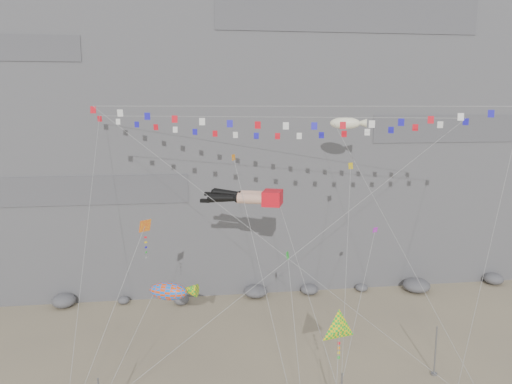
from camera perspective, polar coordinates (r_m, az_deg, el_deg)
The scene contains 15 objects.
ground at distance 40.42m, azimuth 3.53°, elevation -20.85°, with size 120.00×120.00×0.00m, color #9A8B6A.
cliff at distance 66.44m, azimuth -1.89°, elevation 13.76°, with size 80.00×28.00×50.00m, color slate.
talus_boulders at distance 55.24m, azimuth -0.04°, elevation -11.31°, with size 60.00×3.00×1.20m, color #59585D, non-canonical shape.
anchor_pole_right at distance 42.58m, azimuth 19.82°, elevation -16.71°, with size 0.12×0.12×3.98m, color gray.
legs_kite at distance 41.47m, azimuth -0.65°, elevation -0.60°, with size 8.91×16.60×19.18m.
flag_banner_upper at distance 44.50m, azimuth 1.24°, elevation 8.54°, with size 30.65×20.52×28.62m.
flag_banner_lower at distance 38.18m, azimuth 5.11°, elevation 9.70°, with size 31.42×9.85×23.92m.
harlequin_kite at distance 36.51m, azimuth -12.59°, elevation -3.86°, with size 6.05×6.34×14.13m.
fish_windsock at distance 37.77m, azimuth -10.01°, elevation -11.12°, with size 7.34×7.66×10.89m.
delta_kite at distance 33.87m, azimuth 9.52°, elevation -15.21°, with size 2.81×4.30×8.24m.
blimp_windsock at distance 47.83m, azimuth 10.18°, elevation 7.69°, with size 8.22×15.17×24.21m.
small_kite_a at distance 40.81m, azimuth -2.46°, elevation 3.41°, with size 3.55×12.55×20.44m.
small_kite_b at distance 41.60m, azimuth 13.36°, elevation -4.71°, with size 6.99×10.66×15.99m.
small_kite_c at distance 37.92m, azimuth 3.66°, elevation -7.45°, with size 1.18×8.69×12.37m.
small_kite_d at distance 43.45m, azimuth 10.75°, elevation 2.57°, with size 5.44×14.14×21.01m.
Camera 1 is at (-7.12, -33.92, 20.79)m, focal length 35.00 mm.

